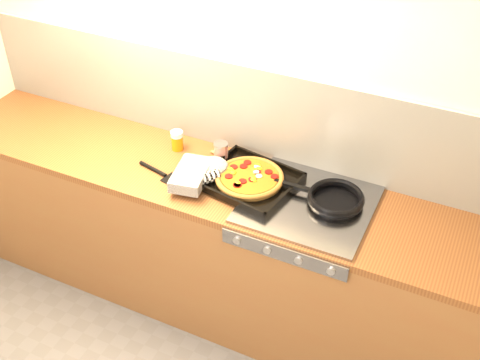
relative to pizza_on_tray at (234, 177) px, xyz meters
The scene contains 9 objects.
room_shell 0.36m from the pizza_on_tray, 101.43° to the left, with size 3.20×3.20×3.20m.
counter_run 0.50m from the pizza_on_tray, behind, with size 3.20×0.62×0.90m.
stovetop 0.39m from the pizza_on_tray, ahead, with size 0.60×0.56×0.02m, color gray.
pizza_on_tray is the anchor object (origin of this frame).
frying_pan 0.50m from the pizza_on_tray, ahead, with size 0.45×0.27×0.04m.
tomato_can 0.21m from the pizza_on_tray, 134.33° to the left, with size 0.10×0.10×0.11m.
juice_glass 0.43m from the pizza_on_tray, 160.26° to the left, with size 0.07×0.07×0.11m.
wooden_spoon 0.17m from the pizza_on_tray, 106.68° to the left, with size 0.30×0.07×0.02m.
black_spatula 0.38m from the pizza_on_tray, 166.32° to the right, with size 0.29×0.11×0.02m.
Camera 1 is at (1.10, -1.02, 2.73)m, focal length 45.00 mm.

